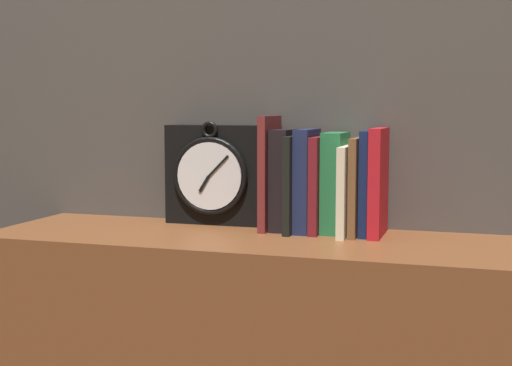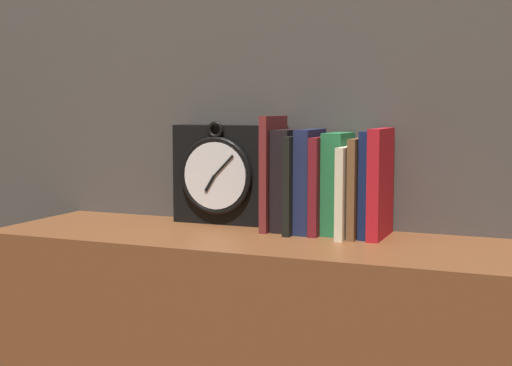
{
  "view_description": "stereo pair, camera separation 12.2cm",
  "coord_description": "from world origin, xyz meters",
  "px_view_note": "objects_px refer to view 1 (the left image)",
  "views": [
    {
      "loc": [
        0.41,
        -1.32,
        1.07
      ],
      "look_at": [
        0.0,
        0.0,
        0.93
      ],
      "focal_mm": 50.0,
      "sensor_mm": 36.0,
      "label": 1
    },
    {
      "loc": [
        0.53,
        -1.28,
        1.07
      ],
      "look_at": [
        0.0,
        0.0,
        0.93
      ],
      "focal_mm": 50.0,
      "sensor_mm": 36.0,
      "label": 2
    }
  ],
  "objects_px": {
    "book_slot2_black": "(295,184)",
    "book_slot4_maroon": "(319,185)",
    "book_slot3_navy": "(307,180)",
    "book_slot5_green": "(335,183)",
    "book_slot7_brown": "(357,186)",
    "book_slot0_maroon": "(271,173)",
    "book_slot8_navy": "(367,183)",
    "book_slot9_red": "(378,182)",
    "book_slot6_cream": "(347,190)",
    "book_slot1_black": "(284,180)",
    "clock": "(214,175)"
  },
  "relations": [
    {
      "from": "book_slot1_black",
      "to": "book_slot4_maroon",
      "type": "relative_size",
      "value": 1.07
    },
    {
      "from": "clock",
      "to": "book_slot5_green",
      "type": "distance_m",
      "value": 0.27
    },
    {
      "from": "book_slot8_navy",
      "to": "book_slot9_red",
      "type": "height_order",
      "value": "book_slot9_red"
    },
    {
      "from": "book_slot3_navy",
      "to": "book_slot4_maroon",
      "type": "relative_size",
      "value": 1.08
    },
    {
      "from": "book_slot2_black",
      "to": "book_slot3_navy",
      "type": "bearing_deg",
      "value": 22.8
    },
    {
      "from": "book_slot0_maroon",
      "to": "book_slot4_maroon",
      "type": "relative_size",
      "value": 1.21
    },
    {
      "from": "book_slot8_navy",
      "to": "book_slot6_cream",
      "type": "bearing_deg",
      "value": -158.96
    },
    {
      "from": "book_slot7_brown",
      "to": "book_slot0_maroon",
      "type": "bearing_deg",
      "value": 177.46
    },
    {
      "from": "book_slot4_maroon",
      "to": "book_slot8_navy",
      "type": "bearing_deg",
      "value": 1.74
    },
    {
      "from": "book_slot8_navy",
      "to": "clock",
      "type": "bearing_deg",
      "value": 175.01
    },
    {
      "from": "book_slot5_green",
      "to": "book_slot7_brown",
      "type": "relative_size",
      "value": 1.05
    },
    {
      "from": "book_slot3_navy",
      "to": "book_slot7_brown",
      "type": "bearing_deg",
      "value": -4.45
    },
    {
      "from": "book_slot1_black",
      "to": "book_slot2_black",
      "type": "relative_size",
      "value": 1.06
    },
    {
      "from": "book_slot1_black",
      "to": "book_slot3_navy",
      "type": "relative_size",
      "value": 0.99
    },
    {
      "from": "book_slot6_cream",
      "to": "book_slot9_red",
      "type": "distance_m",
      "value": 0.06
    },
    {
      "from": "book_slot3_navy",
      "to": "book_slot5_green",
      "type": "distance_m",
      "value": 0.06
    },
    {
      "from": "book_slot2_black",
      "to": "book_slot4_maroon",
      "type": "xyz_separation_m",
      "value": [
        0.05,
        0.01,
        -0.0
      ]
    },
    {
      "from": "book_slot2_black",
      "to": "book_slot4_maroon",
      "type": "relative_size",
      "value": 1.01
    },
    {
      "from": "book_slot5_green",
      "to": "book_slot4_maroon",
      "type": "bearing_deg",
      "value": -162.3
    },
    {
      "from": "book_slot1_black",
      "to": "book_slot2_black",
      "type": "xyz_separation_m",
      "value": [
        0.03,
        -0.02,
        -0.01
      ]
    },
    {
      "from": "book_slot2_black",
      "to": "book_slot4_maroon",
      "type": "height_order",
      "value": "book_slot2_black"
    },
    {
      "from": "book_slot7_brown",
      "to": "book_slot8_navy",
      "type": "bearing_deg",
      "value": 23.06
    },
    {
      "from": "clock",
      "to": "book_slot3_navy",
      "type": "bearing_deg",
      "value": -7.78
    },
    {
      "from": "book_slot1_black",
      "to": "book_slot0_maroon",
      "type": "bearing_deg",
      "value": -166.69
    },
    {
      "from": "book_slot0_maroon",
      "to": "book_slot1_black",
      "type": "distance_m",
      "value": 0.03
    },
    {
      "from": "book_slot4_maroon",
      "to": "book_slot9_red",
      "type": "relative_size",
      "value": 0.91
    },
    {
      "from": "book_slot2_black",
      "to": "book_slot4_maroon",
      "type": "bearing_deg",
      "value": 7.32
    },
    {
      "from": "book_slot6_cream",
      "to": "book_slot8_navy",
      "type": "distance_m",
      "value": 0.04
    },
    {
      "from": "clock",
      "to": "book_slot8_navy",
      "type": "height_order",
      "value": "clock"
    },
    {
      "from": "book_slot1_black",
      "to": "book_slot4_maroon",
      "type": "bearing_deg",
      "value": -7.0
    },
    {
      "from": "clock",
      "to": "book_slot5_green",
      "type": "xyz_separation_m",
      "value": [
        0.27,
        -0.02,
        -0.01
      ]
    },
    {
      "from": "book_slot2_black",
      "to": "book_slot7_brown",
      "type": "height_order",
      "value": "book_slot2_black"
    },
    {
      "from": "clock",
      "to": "book_slot1_black",
      "type": "distance_m",
      "value": 0.16
    },
    {
      "from": "book_slot3_navy",
      "to": "book_slot0_maroon",
      "type": "bearing_deg",
      "value": -179.9
    },
    {
      "from": "clock",
      "to": "book_slot1_black",
      "type": "xyz_separation_m",
      "value": [
        0.16,
        -0.02,
        -0.0
      ]
    },
    {
      "from": "book_slot3_navy",
      "to": "book_slot6_cream",
      "type": "distance_m",
      "value": 0.09
    },
    {
      "from": "book_slot7_brown",
      "to": "book_slot1_black",
      "type": "bearing_deg",
      "value": 174.73
    },
    {
      "from": "book_slot1_black",
      "to": "book_slot5_green",
      "type": "bearing_deg",
      "value": 0.14
    },
    {
      "from": "book_slot7_brown",
      "to": "book_slot9_red",
      "type": "xyz_separation_m",
      "value": [
        0.04,
        0.0,
        0.01
      ]
    },
    {
      "from": "book_slot0_maroon",
      "to": "book_slot2_black",
      "type": "bearing_deg",
      "value": -10.08
    },
    {
      "from": "book_slot6_cream",
      "to": "book_slot7_brown",
      "type": "distance_m",
      "value": 0.02
    },
    {
      "from": "book_slot0_maroon",
      "to": "book_slot2_black",
      "type": "xyz_separation_m",
      "value": [
        0.05,
        -0.01,
        -0.02
      ]
    },
    {
      "from": "book_slot4_maroon",
      "to": "book_slot5_green",
      "type": "relative_size",
      "value": 0.96
    },
    {
      "from": "book_slot7_brown",
      "to": "book_slot8_navy",
      "type": "height_order",
      "value": "book_slot8_navy"
    },
    {
      "from": "book_slot4_maroon",
      "to": "book_slot8_navy",
      "type": "relative_size",
      "value": 0.94
    },
    {
      "from": "book_slot7_brown",
      "to": "book_slot6_cream",
      "type": "bearing_deg",
      "value": -160.96
    },
    {
      "from": "book_slot1_black",
      "to": "book_slot6_cream",
      "type": "relative_size",
      "value": 1.17
    },
    {
      "from": "book_slot7_brown",
      "to": "book_slot5_green",
      "type": "bearing_deg",
      "value": 163.21
    },
    {
      "from": "book_slot6_cream",
      "to": "book_slot8_navy",
      "type": "xyz_separation_m",
      "value": [
        0.04,
        0.01,
        0.01
      ]
    },
    {
      "from": "book_slot0_maroon",
      "to": "book_slot2_black",
      "type": "relative_size",
      "value": 1.2
    }
  ]
}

